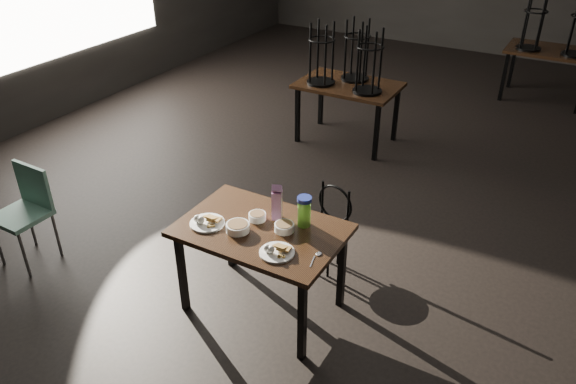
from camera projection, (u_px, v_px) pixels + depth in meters
The scene contains 13 objects.
main_table at pixel (261, 237), 4.13m from camera, with size 1.20×0.80×0.75m.
plate_left at pixel (207, 221), 4.12m from camera, with size 0.26×0.26×0.08m.
plate_right at pixel (276, 251), 3.81m from camera, with size 0.24×0.24×0.08m.
bowl_near at pixel (257, 216), 4.17m from camera, with size 0.13×0.13×0.05m.
bowl_far at pixel (284, 227), 4.04m from camera, with size 0.14×0.14×0.06m.
bowl_big at pixel (238, 227), 4.04m from camera, with size 0.17×0.17×0.06m.
juice_carton at pixel (277, 203), 4.13m from camera, with size 0.09×0.09×0.29m.
water_bottle at pixel (304, 211), 4.06m from camera, with size 0.13×0.13×0.24m.
spoon at pixel (318, 255), 3.80m from camera, with size 0.05×0.19×0.01m.
bentwood_chair at pixel (328, 221), 4.72m from camera, with size 0.37×0.37×0.75m.
school_chair at pixel (26, 206), 4.77m from camera, with size 0.41×0.41×0.87m.
bg_table_left at pixel (348, 82), 6.72m from camera, with size 1.20×0.80×1.48m.
bg_table_far at pixel (551, 50), 7.94m from camera, with size 1.20×0.80×1.48m.
Camera 1 is at (1.33, -4.72, 3.05)m, focal length 35.00 mm.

